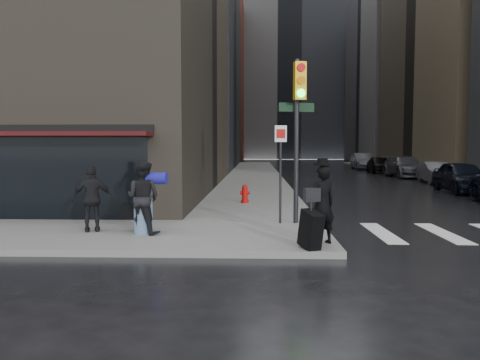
{
  "coord_description": "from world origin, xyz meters",
  "views": [
    {
      "loc": [
        0.14,
        -11.45,
        2.3
      ],
      "look_at": [
        -0.33,
        2.41,
        1.3
      ],
      "focal_mm": 35.0,
      "sensor_mm": 36.0,
      "label": 1
    }
  ],
  "objects_px": {
    "parked_car_4": "(379,164)",
    "parked_car_5": "(362,161)",
    "man_jeans": "(143,197)",
    "parked_car_1": "(461,177)",
    "fire_hydrant": "(245,195)",
    "parked_car_2": "(436,173)",
    "traffic_light": "(296,118)",
    "man_greycoat": "(92,199)",
    "man_overcoat": "(320,208)",
    "parked_car_3": "(405,167)"
  },
  "relations": [
    {
      "from": "parked_car_2",
      "to": "parked_car_5",
      "type": "xyz_separation_m",
      "value": [
        -0.62,
        17.39,
        0.15
      ]
    },
    {
      "from": "man_overcoat",
      "to": "traffic_light",
      "type": "distance_m",
      "value": 3.56
    },
    {
      "from": "parked_car_4",
      "to": "man_jeans",
      "type": "bearing_deg",
      "value": -110.74
    },
    {
      "from": "parked_car_4",
      "to": "parked_car_5",
      "type": "relative_size",
      "value": 0.87
    },
    {
      "from": "man_jeans",
      "to": "fire_hydrant",
      "type": "xyz_separation_m",
      "value": [
        2.34,
        6.48,
        -0.59
      ]
    },
    {
      "from": "fire_hydrant",
      "to": "parked_car_3",
      "type": "height_order",
      "value": "parked_car_3"
    },
    {
      "from": "man_greycoat",
      "to": "parked_car_1",
      "type": "bearing_deg",
      "value": -158.91
    },
    {
      "from": "fire_hydrant",
      "to": "parked_car_1",
      "type": "relative_size",
      "value": 0.15
    },
    {
      "from": "fire_hydrant",
      "to": "parked_car_4",
      "type": "distance_m",
      "value": 25.82
    },
    {
      "from": "man_overcoat",
      "to": "man_greycoat",
      "type": "height_order",
      "value": "man_overcoat"
    },
    {
      "from": "man_overcoat",
      "to": "parked_car_5",
      "type": "height_order",
      "value": "man_overcoat"
    },
    {
      "from": "man_greycoat",
      "to": "parked_car_1",
      "type": "height_order",
      "value": "man_greycoat"
    },
    {
      "from": "fire_hydrant",
      "to": "parked_car_2",
      "type": "height_order",
      "value": "parked_car_2"
    },
    {
      "from": "parked_car_4",
      "to": "man_greycoat",
      "type": "bearing_deg",
      "value": -113.05
    },
    {
      "from": "man_jeans",
      "to": "parked_car_2",
      "type": "relative_size",
      "value": 0.44
    },
    {
      "from": "man_overcoat",
      "to": "man_greycoat",
      "type": "distance_m",
      "value": 5.68
    },
    {
      "from": "fire_hydrant",
      "to": "man_greycoat",
      "type": "bearing_deg",
      "value": -120.68
    },
    {
      "from": "man_overcoat",
      "to": "parked_car_1",
      "type": "xyz_separation_m",
      "value": [
        8.88,
        13.5,
        -0.17
      ]
    },
    {
      "from": "man_jeans",
      "to": "man_greycoat",
      "type": "distance_m",
      "value": 1.37
    },
    {
      "from": "parked_car_1",
      "to": "parked_car_4",
      "type": "bearing_deg",
      "value": 92.16
    },
    {
      "from": "parked_car_3",
      "to": "parked_car_5",
      "type": "distance_m",
      "value": 11.61
    },
    {
      "from": "man_greycoat",
      "to": "parked_car_5",
      "type": "relative_size",
      "value": 0.34
    },
    {
      "from": "parked_car_1",
      "to": "parked_car_5",
      "type": "distance_m",
      "value": 23.19
    },
    {
      "from": "traffic_light",
      "to": "parked_car_5",
      "type": "xyz_separation_m",
      "value": [
        9.47,
        33.85,
        -2.26
      ]
    },
    {
      "from": "man_overcoat",
      "to": "parked_car_5",
      "type": "xyz_separation_m",
      "value": [
        9.19,
        36.69,
        -0.13
      ]
    },
    {
      "from": "man_overcoat",
      "to": "parked_car_4",
      "type": "relative_size",
      "value": 0.45
    },
    {
      "from": "man_jeans",
      "to": "parked_car_4",
      "type": "distance_m",
      "value": 32.68
    },
    {
      "from": "man_greycoat",
      "to": "parked_car_3",
      "type": "bearing_deg",
      "value": -141.72
    },
    {
      "from": "fire_hydrant",
      "to": "man_overcoat",
      "type": "bearing_deg",
      "value": -76.6
    },
    {
      "from": "fire_hydrant",
      "to": "parked_car_5",
      "type": "relative_size",
      "value": 0.14
    },
    {
      "from": "man_jeans",
      "to": "man_greycoat",
      "type": "bearing_deg",
      "value": 5.43
    },
    {
      "from": "fire_hydrant",
      "to": "parked_car_1",
      "type": "xyz_separation_m",
      "value": [
        10.7,
        5.88,
        0.32
      ]
    },
    {
      "from": "parked_car_4",
      "to": "parked_car_5",
      "type": "xyz_separation_m",
      "value": [
        -0.17,
        5.8,
        0.08
      ]
    },
    {
      "from": "man_jeans",
      "to": "parked_car_1",
      "type": "bearing_deg",
      "value": -120.41
    },
    {
      "from": "fire_hydrant",
      "to": "traffic_light",
      "type": "bearing_deg",
      "value": -72.17
    },
    {
      "from": "fire_hydrant",
      "to": "parked_car_2",
      "type": "relative_size",
      "value": 0.17
    },
    {
      "from": "fire_hydrant",
      "to": "parked_car_2",
      "type": "distance_m",
      "value": 16.48
    },
    {
      "from": "parked_car_1",
      "to": "parked_car_2",
      "type": "height_order",
      "value": "parked_car_1"
    },
    {
      "from": "man_jeans",
      "to": "man_greycoat",
      "type": "xyz_separation_m",
      "value": [
        -1.35,
        0.25,
        -0.06
      ]
    },
    {
      "from": "fire_hydrant",
      "to": "man_jeans",
      "type": "bearing_deg",
      "value": -109.89
    },
    {
      "from": "man_overcoat",
      "to": "parked_car_2",
      "type": "distance_m",
      "value": 21.65
    },
    {
      "from": "parked_car_2",
      "to": "parked_car_4",
      "type": "distance_m",
      "value": 11.6
    },
    {
      "from": "man_overcoat",
      "to": "man_jeans",
      "type": "relative_size",
      "value": 1.07
    },
    {
      "from": "fire_hydrant",
      "to": "parked_car_3",
      "type": "distance_m",
      "value": 20.95
    },
    {
      "from": "parked_car_1",
      "to": "parked_car_4",
      "type": "relative_size",
      "value": 1.06
    },
    {
      "from": "traffic_light",
      "to": "man_overcoat",
      "type": "bearing_deg",
      "value": -97.3
    },
    {
      "from": "parked_car_5",
      "to": "man_jeans",
      "type": "bearing_deg",
      "value": -107.17
    },
    {
      "from": "parked_car_4",
      "to": "man_overcoat",
      "type": "bearing_deg",
      "value": -103.16
    },
    {
      "from": "parked_car_2",
      "to": "parked_car_3",
      "type": "distance_m",
      "value": 5.8
    },
    {
      "from": "traffic_light",
      "to": "fire_hydrant",
      "type": "xyz_separation_m",
      "value": [
        -1.54,
        4.78,
        -2.62
      ]
    }
  ]
}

